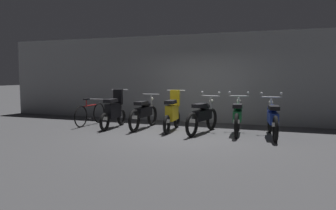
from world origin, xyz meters
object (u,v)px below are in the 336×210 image
motorbike_slot_2 (172,113)px  bicycle (90,114)px  motorbike_slot_3 (203,116)px  motorbike_slot_1 (144,113)px  motorbike_slot_0 (114,111)px  motorbike_slot_4 (238,116)px  motorbike_slot_5 (273,118)px

motorbike_slot_2 → bicycle: 2.87m
motorbike_slot_3 → motorbike_slot_1: bearing=174.6°
motorbike_slot_0 → motorbike_slot_3: bearing=0.1°
motorbike_slot_0 → motorbike_slot_4: bearing=4.0°
motorbike_slot_2 → motorbike_slot_0: bearing=-176.1°
motorbike_slot_4 → motorbike_slot_5: (0.93, -0.20, 0.00)m
motorbike_slot_1 → motorbike_slot_3: (1.86, -0.18, 0.00)m
motorbike_slot_2 → bicycle: bearing=177.6°
motorbike_slot_1 → motorbike_slot_2: 0.93m
motorbike_slot_0 → motorbike_slot_2: 1.86m
motorbike_slot_0 → motorbike_slot_4: 3.73m
motorbike_slot_1 → motorbike_slot_4: size_ratio=1.00×
motorbike_slot_1 → motorbike_slot_4: motorbike_slot_4 is taller
motorbike_slot_1 → motorbike_slot_4: bearing=1.5°
motorbike_slot_1 → motorbike_slot_3: motorbike_slot_3 is taller
motorbike_slot_1 → motorbike_slot_5: motorbike_slot_5 is taller
motorbike_slot_5 → bicycle: size_ratio=1.12×
motorbike_slot_3 → bicycle: 3.81m
motorbike_slot_0 → bicycle: 1.05m
motorbike_slot_2 → motorbike_slot_5: bearing=-1.3°
motorbike_slot_2 → motorbike_slot_4: (1.86, 0.13, -0.03)m
bicycle → motorbike_slot_1: bearing=-1.9°
motorbike_slot_2 → motorbike_slot_5: motorbike_slot_2 is taller
motorbike_slot_2 → bicycle: size_ratio=0.97×
motorbike_slot_5 → motorbike_slot_2: bearing=178.7°
motorbike_slot_3 → motorbike_slot_4: size_ratio=0.99×
motorbike_slot_2 → motorbike_slot_3: size_ratio=0.87×
motorbike_slot_4 → motorbike_slot_5: size_ratio=1.00×
motorbike_slot_0 → motorbike_slot_5: (4.64, 0.06, -0.03)m
motorbike_slot_1 → bicycle: motorbike_slot_1 is taller
motorbike_slot_0 → motorbike_slot_1: size_ratio=0.86×
motorbike_slot_2 → motorbike_slot_5: (2.79, -0.06, -0.03)m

